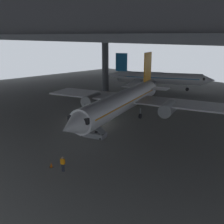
# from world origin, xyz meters

# --- Properties ---
(ground_plane) EXTENTS (110.00, 110.00, 0.00)m
(ground_plane) POSITION_xyz_m (0.00, 0.00, 0.00)
(ground_plane) COLOR gray
(hangar_structure) EXTENTS (121.00, 99.00, 15.24)m
(hangar_structure) POSITION_xyz_m (-0.05, 13.74, 14.62)
(hangar_structure) COLOR #4C4F54
(hangar_structure) RESTS_ON ground_plane
(airplane_main) EXTENTS (32.37, 32.57, 10.66)m
(airplane_main) POSITION_xyz_m (2.66, 5.56, 3.30)
(airplane_main) COLOR white
(airplane_main) RESTS_ON ground_plane
(boarding_stairs) EXTENTS (4.27, 2.69, 4.49)m
(boarding_stairs) POSITION_xyz_m (5.37, -3.42, 0.72)
(boarding_stairs) COLOR slate
(boarding_stairs) RESTS_ON ground_plane
(crew_worker_near_nose) EXTENTS (0.48, 0.38, 1.69)m
(crew_worker_near_nose) POSITION_xyz_m (11.22, -12.35, 0.97)
(crew_worker_near_nose) COLOR #232838
(crew_worker_near_nose) RESTS_ON ground_plane
(crew_worker_by_stairs) EXTENTS (0.39, 0.45, 1.63)m
(crew_worker_by_stairs) POSITION_xyz_m (4.84, -1.76, 0.92)
(crew_worker_by_stairs) COLOR #232838
(crew_worker_by_stairs) RESTS_ON ground_plane
(airplane_distant) EXTENTS (26.03, 26.35, 9.29)m
(airplane_distant) POSITION_xyz_m (-10.38, 31.60, 3.05)
(airplane_distant) COLOR white
(airplane_distant) RESTS_ON ground_plane
(traffic_cone_orange) EXTENTS (0.36, 0.36, 0.60)m
(traffic_cone_orange) POSITION_xyz_m (9.55, -12.76, 0.29)
(traffic_cone_orange) COLOR black
(traffic_cone_orange) RESTS_ON ground_plane
(baggage_tug) EXTENTS (1.35, 2.24, 0.90)m
(baggage_tug) POSITION_xyz_m (-4.37, 14.31, 0.53)
(baggage_tug) COLOR yellow
(baggage_tug) RESTS_ON ground_plane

